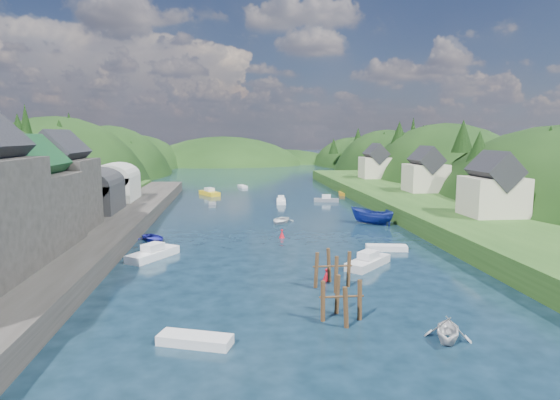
{
  "coord_description": "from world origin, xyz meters",
  "views": [
    {
      "loc": [
        -6.43,
        -34.54,
        12.84
      ],
      "look_at": [
        0.0,
        28.0,
        4.0
      ],
      "focal_mm": 30.0,
      "sensor_mm": 36.0,
      "label": 1
    }
  ],
  "objects": [
    {
      "name": "piling_cluster_near",
      "position": [
        0.98,
        -4.07,
        1.16
      ],
      "size": [
        3.12,
        2.92,
        3.46
      ],
      "color": "#382314",
      "rests_on": "ground"
    },
    {
      "name": "moored_boats",
      "position": [
        2.04,
        28.04,
        0.63
      ],
      "size": [
        36.72,
        91.13,
        2.49
      ],
      "color": "slate",
      "rests_on": "ground"
    },
    {
      "name": "hill_trees",
      "position": [
        0.14,
        64.67,
        11.13
      ],
      "size": [
        90.72,
        148.25,
        12.37
      ],
      "color": "black",
      "rests_on": "ground"
    },
    {
      "name": "far_hills",
      "position": [
        1.22,
        174.01,
        -10.8
      ],
      "size": [
        103.0,
        68.0,
        44.0
      ],
      "color": "black",
      "rests_on": "ground"
    },
    {
      "name": "terrace_right",
      "position": [
        25.0,
        40.0,
        1.2
      ],
      "size": [
        16.0,
        120.0,
        2.4
      ],
      "primitive_type": "cube",
      "color": "#234719",
      "rests_on": "ground"
    },
    {
      "name": "ground",
      "position": [
        0.0,
        50.0,
        0.0
      ],
      "size": [
        600.0,
        600.0,
        0.0
      ],
      "primitive_type": "plane",
      "color": "black",
      "rests_on": "ground"
    },
    {
      "name": "boat_sheds",
      "position": [
        -26.0,
        39.0,
        5.27
      ],
      "size": [
        7.0,
        21.0,
        7.5
      ],
      "color": "#2D2D30",
      "rests_on": "quay_left"
    },
    {
      "name": "channel_buoy_near",
      "position": [
        1.77,
        4.84,
        0.48
      ],
      "size": [
        0.7,
        0.7,
        1.1
      ],
      "color": "#AC0D1A",
      "rests_on": "ground"
    },
    {
      "name": "right_bank_cottages",
      "position": [
        28.0,
        48.33,
        5.84
      ],
      "size": [
        9.0,
        59.24,
        8.41
      ],
      "color": "beige",
      "rests_on": "terrace_right"
    },
    {
      "name": "quay_left",
      "position": [
        -24.0,
        20.0,
        1.0
      ],
      "size": [
        12.0,
        110.0,
        2.0
      ],
      "primitive_type": "cube",
      "color": "#2D2B28",
      "rests_on": "ground"
    },
    {
      "name": "hillside_right",
      "position": [
        45.0,
        75.0,
        -7.41
      ],
      "size": [
        36.0,
        245.56,
        48.0
      ],
      "color": "black",
      "rests_on": "ground"
    },
    {
      "name": "channel_buoy_far",
      "position": [
        -0.34,
        22.4,
        0.48
      ],
      "size": [
        0.7,
        0.7,
        1.1
      ],
      "color": "#AC0D1A",
      "rests_on": "ground"
    },
    {
      "name": "piling_cluster_far",
      "position": [
        1.89,
        3.03,
        1.25
      ],
      "size": [
        3.35,
        3.11,
        3.64
      ],
      "color": "#382314",
      "rests_on": "ground"
    },
    {
      "name": "terrace_left_grass",
      "position": [
        -31.0,
        20.0,
        1.25
      ],
      "size": [
        12.0,
        110.0,
        2.5
      ],
      "primitive_type": "cube",
      "color": "#234719",
      "rests_on": "ground"
    },
    {
      "name": "hillside_left",
      "position": [
        -45.0,
        75.0,
        -8.03
      ],
      "size": [
        44.0,
        245.56,
        52.0
      ],
      "color": "black",
      "rests_on": "ground"
    }
  ]
}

